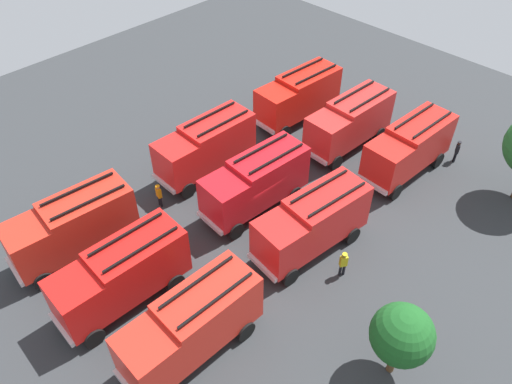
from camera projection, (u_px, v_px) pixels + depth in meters
The scene contains 16 objects.
ground_plane at pixel (256, 208), 31.96m from camera, with size 56.26×56.26×0.00m, color #2D3033.
fire_truck_0 at pixel (299, 95), 38.04m from camera, with size 7.34×3.12×3.88m.
fire_truck_1 at pixel (206, 146), 33.31m from camera, with size 7.27×2.94×3.88m.
fire_truck_2 at pixel (72, 225), 27.86m from camera, with size 7.41×3.34×3.88m.
fire_truck_3 at pixel (350, 121), 35.42m from camera, with size 7.31×3.03×3.88m.
fire_truck_4 at pixel (256, 181), 30.62m from camera, with size 7.36×3.18×3.88m.
fire_truck_5 at pixel (122, 274), 25.34m from camera, with size 7.29×2.99×3.88m.
fire_truck_6 at pixel (409, 147), 33.19m from camera, with size 7.32×3.08×3.88m.
fire_truck_7 at pixel (312, 222), 28.04m from camera, with size 7.44×3.43×3.88m.
fire_truck_8 at pixel (192, 325), 23.14m from camera, with size 7.27×2.94×3.88m.
firefighter_0 at pixel (343, 263), 27.35m from camera, with size 0.48×0.43×1.75m.
firefighter_1 at pixel (202, 286), 26.24m from camera, with size 0.48×0.40×1.68m.
firefighter_2 at pixel (457, 150), 34.88m from camera, with size 0.48×0.40×1.70m.
firefighter_3 at pixel (159, 195), 31.52m from camera, with size 0.31×0.45×1.68m.
tree_1 at pixel (402, 335), 21.78m from camera, with size 2.88×2.88×4.46m.
traffic_cone_0 at pixel (186, 312), 25.73m from camera, with size 0.51×0.51×0.73m, color #F2600C.
Camera 1 is at (16.30, 16.08, 22.33)m, focal length 34.91 mm.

